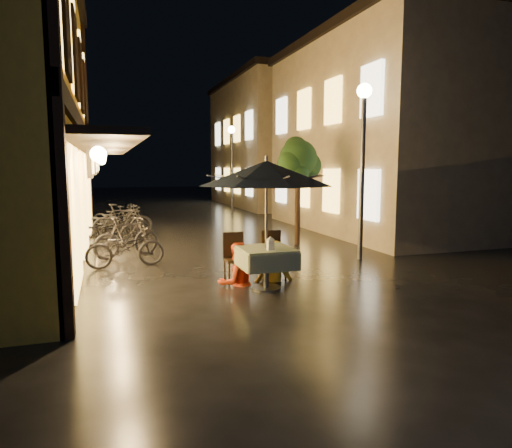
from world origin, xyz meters
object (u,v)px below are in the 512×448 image
object	(u,v)px
streetlamp_near	(363,139)
person_orange	(236,243)
bicycle_0	(125,248)
patio_umbrella	(266,173)
cafe_table	(266,258)
table_lantern	(270,242)
person_yellow	(273,242)

from	to	relation	value
streetlamp_near	person_orange	size ratio (longest dim) A/B	2.66
streetlamp_near	bicycle_0	world-z (taller)	streetlamp_near
patio_umbrella	cafe_table	bearing A→B (deg)	153.43
cafe_table	table_lantern	xyz separation A→B (m)	(0.00, -0.23, 0.33)
table_lantern	person_yellow	size ratio (longest dim) A/B	0.16
bicycle_0	person_orange	bearing A→B (deg)	-143.41
patio_umbrella	bicycle_0	distance (m)	4.01
table_lantern	bicycle_0	bearing A→B (deg)	129.11
patio_umbrella	person_yellow	distance (m)	1.53
person_orange	person_yellow	size ratio (longest dim) A/B	1.02
streetlamp_near	bicycle_0	size ratio (longest dim) A/B	2.45
patio_umbrella	table_lantern	size ratio (longest dim) A/B	9.96
patio_umbrella	table_lantern	bearing A→B (deg)	-90.00
person_orange	person_yellow	bearing A→B (deg)	173.23
streetlamp_near	patio_umbrella	xyz separation A→B (m)	(-3.14, -1.92, -0.77)
streetlamp_near	table_lantern	bearing A→B (deg)	-145.68
bicycle_0	cafe_table	bearing A→B (deg)	-144.09
streetlamp_near	cafe_table	world-z (taller)	streetlamp_near
streetlamp_near	cafe_table	size ratio (longest dim) A/B	4.27
cafe_table	person_orange	distance (m)	0.71
streetlamp_near	person_yellow	size ratio (longest dim) A/B	2.71
streetlamp_near	table_lantern	xyz separation A→B (m)	(-3.14, -2.15, -2.00)
patio_umbrella	table_lantern	world-z (taller)	patio_umbrella
person_yellow	bicycle_0	distance (m)	3.52
cafe_table	patio_umbrella	xyz separation A→B (m)	(0.00, -0.00, 1.56)
streetlamp_near	table_lantern	world-z (taller)	streetlamp_near
cafe_table	bicycle_0	bearing A→B (deg)	131.35
bicycle_0	person_yellow	bearing A→B (deg)	-133.35
streetlamp_near	table_lantern	size ratio (longest dim) A/B	16.92
cafe_table	person_yellow	world-z (taller)	person_yellow
table_lantern	bicycle_0	size ratio (longest dim) A/B	0.14
patio_umbrella	table_lantern	distance (m)	1.25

